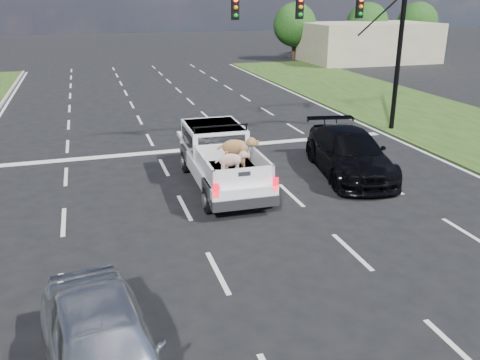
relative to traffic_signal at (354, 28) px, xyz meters
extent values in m
plane|color=black|center=(-7.20, -10.50, -4.73)|extent=(160.00, 160.00, 0.00)
cube|color=silver|center=(-12.45, -4.50, -4.72)|extent=(0.12, 60.00, 0.01)
cube|color=silver|center=(-8.95, -4.50, -4.72)|extent=(0.12, 60.00, 0.01)
cube|color=silver|center=(-5.45, -4.50, -4.72)|extent=(0.12, 60.00, 0.01)
cube|color=silver|center=(-1.95, -4.50, -4.72)|extent=(0.12, 60.00, 0.01)
cube|color=silver|center=(1.60, -4.50, -4.72)|extent=(0.15, 60.00, 0.01)
cube|color=silver|center=(-7.20, -0.50, -4.72)|extent=(17.00, 0.45, 0.01)
cylinder|color=black|center=(2.40, 0.00, -1.23)|extent=(0.22, 0.22, 7.00)
cube|color=black|center=(0.20, 0.00, 0.87)|extent=(0.30, 0.18, 0.95)
cube|color=black|center=(-2.60, 0.00, 0.87)|extent=(0.30, 0.18, 0.95)
sphere|color=#FF2107|center=(-2.60, -0.11, 1.17)|extent=(0.18, 0.18, 0.18)
cube|color=black|center=(-5.40, 0.00, 0.87)|extent=(0.30, 0.18, 0.95)
sphere|color=#FF2107|center=(-5.40, -0.11, 1.17)|extent=(0.18, 0.18, 0.18)
cube|color=#B7AC8C|center=(14.80, 23.50, -2.93)|extent=(12.00, 7.00, 3.60)
cylinder|color=#332114|center=(8.80, 27.50, -3.65)|extent=(0.44, 0.44, 2.16)
sphere|color=#10340E|center=(8.80, 27.50, -1.43)|extent=(4.20, 4.20, 4.20)
cylinder|color=#332114|center=(16.80, 27.50, -3.65)|extent=(0.44, 0.44, 2.16)
sphere|color=#10340E|center=(16.80, 27.50, -1.43)|extent=(4.20, 4.20, 4.20)
cylinder|color=#332114|center=(22.80, 27.50, -3.65)|extent=(0.44, 0.44, 2.16)
sphere|color=#10340E|center=(22.80, 27.50, -1.43)|extent=(4.20, 4.20, 4.20)
cylinder|color=black|center=(-8.29, -7.08, -4.33)|extent=(0.31, 0.79, 0.79)
cylinder|color=black|center=(-6.49, -7.12, -4.33)|extent=(0.31, 0.79, 0.79)
cylinder|color=black|center=(-8.21, -3.25, -4.33)|extent=(0.31, 0.79, 0.79)
cylinder|color=black|center=(-6.42, -3.29, -4.33)|extent=(0.31, 0.79, 0.79)
cube|color=white|center=(-7.35, -5.13, -4.04)|extent=(2.08, 5.52, 0.54)
cube|color=white|center=(-7.33, -3.84, -3.33)|extent=(1.95, 2.42, 0.89)
cube|color=black|center=(-7.35, -5.01, -3.30)|extent=(1.60, 0.06, 0.64)
cylinder|color=black|center=(-7.35, -4.87, -2.68)|extent=(1.86, 0.09, 0.05)
cube|color=black|center=(-7.38, -6.35, -3.81)|extent=(1.89, 2.67, 0.06)
cube|color=white|center=(-8.26, -6.33, -3.51)|extent=(0.14, 2.64, 0.54)
cube|color=white|center=(-6.50, -6.37, -3.51)|extent=(0.14, 2.64, 0.54)
cube|color=white|center=(-7.40, -7.62, -3.51)|extent=(1.84, 0.12, 0.54)
cube|color=red|center=(-8.29, -7.82, -3.74)|extent=(0.17, 0.07, 0.41)
cube|color=red|center=(-6.53, -7.86, -3.74)|extent=(0.17, 0.07, 0.41)
cube|color=black|center=(-7.41, -7.77, -4.23)|extent=(1.99, 0.35, 0.31)
imported|color=silver|center=(-11.61, -13.54, -3.97)|extent=(2.34, 4.63, 1.51)
imported|color=black|center=(-2.67, -5.11, -3.94)|extent=(3.12, 5.73, 1.58)
camera|label=1|loc=(-11.47, -20.57, 1.38)|focal=38.00mm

